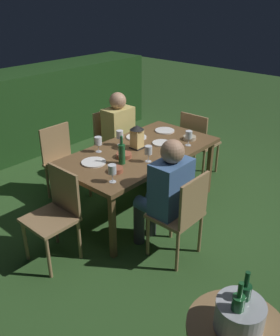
{
  "coord_description": "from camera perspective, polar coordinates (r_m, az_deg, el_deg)",
  "views": [
    {
      "loc": [
        -2.68,
        -2.39,
        2.27
      ],
      "look_at": [
        0.0,
        0.0,
        0.5
      ],
      "focal_mm": 38.72,
      "sensor_mm": 36.0,
      "label": 1
    }
  ],
  "objects": [
    {
      "name": "ground_plane",
      "position": [
        4.25,
        0.0,
        -6.12
      ],
      "size": [
        16.0,
        16.0,
        0.0
      ],
      "primitive_type": "plane",
      "color": "#2D5123"
    },
    {
      "name": "dining_table",
      "position": [
        3.93,
        0.0,
        2.14
      ],
      "size": [
        1.78,
        0.93,
        0.72
      ],
      "color": "brown",
      "rests_on": "ground"
    },
    {
      "name": "chair_side_left_a",
      "position": [
        3.27,
        6.6,
        -7.03
      ],
      "size": [
        0.42,
        0.4,
        0.87
      ],
      "color": "#9E7A51",
      "rests_on": "ground"
    },
    {
      "name": "person_in_blue",
      "position": [
        3.29,
        3.97,
        -3.6
      ],
      "size": [
        0.38,
        0.47,
        1.15
      ],
      "color": "#426699",
      "rests_on": "ground"
    },
    {
      "name": "chair_side_right_a",
      "position": [
        4.35,
        -12.03,
        1.36
      ],
      "size": [
        0.42,
        0.4,
        0.87
      ],
      "color": "#9E7A51",
      "rests_on": "ground"
    },
    {
      "name": "chair_head_near",
      "position": [
        3.36,
        -13.13,
        -6.7
      ],
      "size": [
        0.4,
        0.42,
        0.87
      ],
      "color": "#9E7A51",
      "rests_on": "ground"
    },
    {
      "name": "chair_head_far",
      "position": [
        4.84,
        9.02,
        4.24
      ],
      "size": [
        0.4,
        0.42,
        0.87
      ],
      "color": "#9E7A51",
      "rests_on": "ground"
    },
    {
      "name": "chair_side_right_b",
      "position": [
        4.81,
        -4.46,
        4.37
      ],
      "size": [
        0.42,
        0.4,
        0.87
      ],
      "color": "#9E7A51",
      "rests_on": "ground"
    },
    {
      "name": "person_in_mustard",
      "position": [
        4.63,
        -2.83,
        5.53
      ],
      "size": [
        0.38,
        0.47,
        1.15
      ],
      "color": "tan",
      "rests_on": "ground"
    },
    {
      "name": "lantern_centerpiece",
      "position": [
        3.9,
        -0.48,
        5.13
      ],
      "size": [
        0.15,
        0.15,
        0.27
      ],
      "color": "black",
      "rests_on": "dining_table"
    },
    {
      "name": "green_bottle_on_table",
      "position": [
        3.56,
        -2.88,
        2.31
      ],
      "size": [
        0.07,
        0.07,
        0.29
      ],
      "color": "#1E5B2D",
      "rests_on": "dining_table"
    },
    {
      "name": "wine_glass_a",
      "position": [
        4.0,
        -3.2,
        5.2
      ],
      "size": [
        0.08,
        0.08,
        0.17
      ],
      "color": "silver",
      "rests_on": "dining_table"
    },
    {
      "name": "wine_glass_b",
      "position": [
        3.59,
        1.32,
        2.72
      ],
      "size": [
        0.08,
        0.08,
        0.17
      ],
      "color": "silver",
      "rests_on": "dining_table"
    },
    {
      "name": "wine_glass_c",
      "position": [
        3.84,
        -6.59,
        4.16
      ],
      "size": [
        0.08,
        0.08,
        0.17
      ],
      "color": "silver",
      "rests_on": "dining_table"
    },
    {
      "name": "wine_glass_d",
      "position": [
        4.02,
        7.68,
        5.1
      ],
      "size": [
        0.08,
        0.08,
        0.17
      ],
      "color": "silver",
      "rests_on": "dining_table"
    },
    {
      "name": "wine_glass_e",
      "position": [
        3.21,
        -4.4,
        -0.35
      ],
      "size": [
        0.08,
        0.08,
        0.17
      ],
      "color": "silver",
      "rests_on": "dining_table"
    },
    {
      "name": "plate_a",
      "position": [
        4.45,
        3.9,
        5.89
      ],
      "size": [
        0.24,
        0.24,
        0.01
      ],
      "primitive_type": "cylinder",
      "color": "white",
      "rests_on": "dining_table"
    },
    {
      "name": "plate_b",
      "position": [
        4.24,
        -0.58,
        4.87
      ],
      "size": [
        0.24,
        0.24,
        0.01
      ],
      "primitive_type": "cylinder",
      "color": "white",
      "rests_on": "dining_table"
    },
    {
      "name": "plate_c",
      "position": [
        4.08,
        3.43,
        3.94
      ],
      "size": [
        0.21,
        0.21,
        0.01
      ],
      "primitive_type": "cylinder",
      "color": "white",
      "rests_on": "dining_table"
    },
    {
      "name": "plate_d",
      "position": [
        3.64,
        -7.3,
        0.9
      ],
      "size": [
        0.25,
        0.25,
        0.01
      ],
      "primitive_type": "cylinder",
      "color": "white",
      "rests_on": "dining_table"
    },
    {
      "name": "bowl_olives",
      "position": [
        3.73,
        -2.55,
        2.04
      ],
      "size": [
        0.16,
        0.16,
        0.04
      ],
      "color": "#9E5138",
      "rests_on": "dining_table"
    },
    {
      "name": "bowl_bread",
      "position": [
        3.43,
        -3.78,
        -0.23
      ],
      "size": [
        0.13,
        0.13,
        0.04
      ],
      "color": "#9E5138",
      "rests_on": "dining_table"
    },
    {
      "name": "bowl_salad",
      "position": [
        4.22,
        7.81,
        4.75
      ],
      "size": [
        0.15,
        0.15,
        0.04
      ],
      "color": "#BCAD8E",
      "rests_on": "dining_table"
    },
    {
      "name": "ice_bucket",
      "position": [
        2.1,
        15.43,
        -21.2
      ],
      "size": [
        0.26,
        0.26,
        0.34
      ],
      "color": "#B2B7BF",
      "rests_on": "side_table"
    },
    {
      "name": "hedge_backdrop",
      "position": [
        5.8,
        -18.83,
        8.12
      ],
      "size": [
        4.78,
        0.79,
        1.21
      ],
      "primitive_type": "cube",
      "color": "#1E4219",
      "rests_on": "ground"
    }
  ]
}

